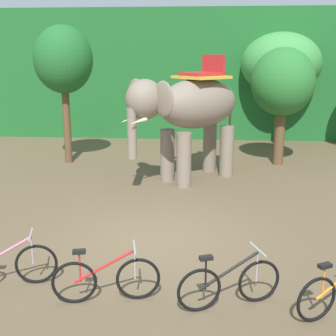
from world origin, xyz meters
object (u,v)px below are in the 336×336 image
object	(u,v)px
tree_center_right	(281,64)
bike_pink	(5,265)
tree_center	(283,83)
tree_far_left	(63,61)
elephant	(190,109)
bike_red	(106,279)
bike_black	(229,284)

from	to	relation	value
tree_center_right	bike_pink	world-z (taller)	tree_center_right
tree_center	bike_pink	xyz separation A→B (m)	(-5.94, -8.96, -2.45)
tree_far_left	elephant	xyz separation A→B (m)	(4.41, -1.96, -1.37)
tree_far_left	bike_red	world-z (taller)	tree_far_left
tree_far_left	bike_pink	bearing A→B (deg)	-79.91
elephant	tree_far_left	bearing A→B (deg)	156.07
tree_center_right	tree_far_left	bearing A→B (deg)	-153.14
tree_center_right	bike_red	world-z (taller)	tree_center_right
tree_center_right	bike_pink	size ratio (longest dim) A/B	2.82
tree_center	elephant	xyz separation A→B (m)	(-3.07, -2.26, -0.64)
tree_center_right	bike_black	world-z (taller)	tree_center_right
bike_black	elephant	bearing A→B (deg)	96.94
tree_center	elephant	size ratio (longest dim) A/B	1.07
tree_center	elephant	world-z (taller)	tree_center
tree_far_left	tree_center_right	distance (m)	8.97
tree_far_left	bike_red	size ratio (longest dim) A/B	2.83
bike_red	bike_black	size ratio (longest dim) A/B	1.04
tree_center_right	elephant	bearing A→B (deg)	-120.88
elephant	tree_center	bearing A→B (deg)	36.34
tree_center_right	bike_black	size ratio (longest dim) A/B	2.89
bike_pink	bike_black	world-z (taller)	same
tree_center	bike_red	bearing A→B (deg)	-114.07
bike_red	elephant	bearing A→B (deg)	81.28
tree_center	tree_center_right	xyz separation A→B (m)	(0.52, 3.75, 0.55)
tree_far_left	bike_pink	world-z (taller)	tree_far_left
bike_red	bike_black	xyz separation A→B (m)	(1.93, 0.00, 0.00)
tree_center	bike_red	distance (m)	10.46
bike_red	bike_black	world-z (taller)	same
tree_center_right	bike_black	distance (m)	13.65
tree_far_left	tree_center	world-z (taller)	tree_far_left
bike_black	bike_pink	bearing A→B (deg)	175.06
tree_far_left	tree_center_right	size ratio (longest dim) A/B	1.02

